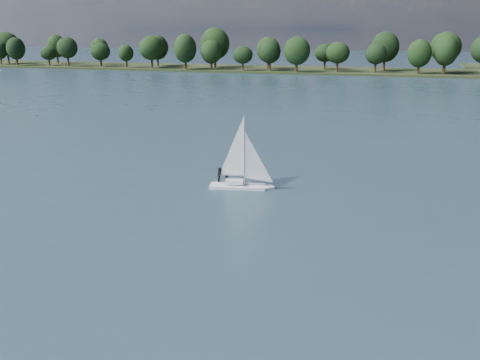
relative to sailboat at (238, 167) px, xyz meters
name	(u,v)px	position (x,y,z in m)	size (l,w,h in m)	color
ground	(279,109)	(-9.12, 59.22, -2.34)	(700.00, 700.00, 0.00)	#233342
far_shore	(340,72)	(-9.12, 171.22, -2.34)	(660.00, 40.00, 1.50)	black
sailboat	(238,167)	(0.00, 0.00, 0.00)	(6.58, 2.95, 8.37)	white
treeline	(338,51)	(-9.97, 167.27, 5.85)	(562.74, 73.76, 18.56)	black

